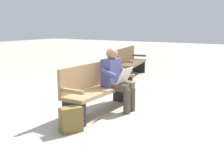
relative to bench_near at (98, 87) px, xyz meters
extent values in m
plane|color=#A89E8E|center=(0.00, 0.07, -0.46)|extent=(40.00, 40.00, 0.00)
cube|color=#9E7A51|center=(0.00, 0.07, -0.04)|extent=(1.80, 0.49, 0.06)
cube|color=#9E7A51|center=(0.00, -0.14, 0.22)|extent=(1.80, 0.06, 0.45)
cube|color=#9E7A51|center=(-0.85, 0.07, 0.11)|extent=(0.06, 0.48, 0.06)
cube|color=#9E7A51|center=(0.85, 0.07, 0.11)|extent=(0.06, 0.48, 0.06)
cube|color=black|center=(-0.80, 0.07, -0.26)|extent=(0.08, 0.43, 0.39)
cube|color=black|center=(0.80, 0.07, -0.26)|extent=(0.08, 0.43, 0.39)
cube|color=#474C84|center=(-0.26, 0.12, 0.25)|extent=(0.40, 0.22, 0.52)
sphere|color=#A87A5B|center=(-0.26, 0.14, 0.61)|extent=(0.22, 0.22, 0.22)
cylinder|color=#4C4233|center=(-0.36, 0.33, 0.01)|extent=(0.15, 0.42, 0.15)
cylinder|color=#4C4233|center=(-0.16, 0.33, 0.01)|extent=(0.15, 0.42, 0.15)
cylinder|color=#4C4233|center=(-0.36, 0.52, -0.23)|extent=(0.13, 0.13, 0.45)
cylinder|color=#4C4233|center=(-0.16, 0.52, -0.23)|extent=(0.13, 0.13, 0.45)
cylinder|color=#474C84|center=(-0.50, 0.22, 0.28)|extent=(0.09, 0.31, 0.18)
cylinder|color=#474C84|center=(-0.02, 0.22, 0.28)|extent=(0.09, 0.31, 0.18)
cube|color=silver|center=(-0.26, 0.42, 0.23)|extent=(0.40, 0.13, 0.27)
cube|color=brown|center=(1.06, 0.22, -0.27)|extent=(0.38, 0.32, 0.38)
cube|color=olive|center=(1.00, 0.12, -0.32)|extent=(0.22, 0.14, 0.17)
cube|color=brown|center=(-3.51, -1.12, -0.04)|extent=(1.86, 0.86, 0.06)
cube|color=brown|center=(-3.46, -1.33, 0.22)|extent=(1.77, 0.44, 0.45)
cube|color=brown|center=(-4.34, -1.30, 0.11)|extent=(0.16, 0.48, 0.06)
cube|color=brown|center=(-2.68, -0.94, 0.11)|extent=(0.16, 0.48, 0.06)
cube|color=black|center=(-4.29, -1.29, -0.26)|extent=(0.17, 0.44, 0.39)
cube|color=black|center=(-2.73, -0.95, -0.26)|extent=(0.17, 0.44, 0.39)
camera|label=1|loc=(4.18, 2.89, 1.15)|focal=45.15mm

